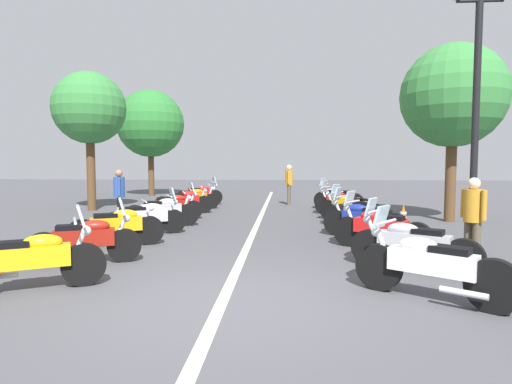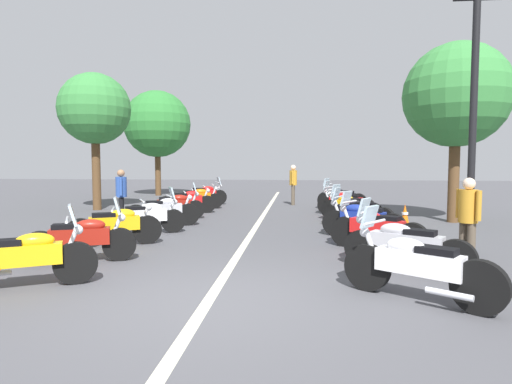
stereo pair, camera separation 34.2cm
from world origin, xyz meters
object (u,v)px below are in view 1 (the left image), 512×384
object	(u,v)px
bystander_2	(119,192)
roadside_tree_0	(453,96)
motorcycle_right_row_1	(412,244)
motorcycle_right_row_3	(363,218)
roadside_tree_1	(150,124)
motorcycle_left_row_7	(193,198)
roadside_tree_2	(89,109)
motorcycle_right_row_5	(349,207)
motorcycle_right_row_6	(342,202)
motorcycle_right_row_7	(337,198)
motorcycle_left_row_4	(162,211)
motorcycle_left_row_8	(200,194)
motorcycle_right_row_2	(379,228)
bystander_0	(289,181)
motorcycle_left_row_2	(117,226)
motorcycle_left_row_3	(146,217)
motorcycle_left_row_5	(173,205)
motorcycle_right_row_4	(357,211)
traffic_cone_1	(403,215)
bystander_1	(473,214)
motorcycle_left_row_1	(86,239)
motorcycle_left_row_6	(184,201)
motorcycle_right_row_0	(429,265)
street_lamp_twin_globe	(477,73)
motorcycle_left_row_0	(31,259)

from	to	relation	value
bystander_2	roadside_tree_0	size ratio (longest dim) A/B	0.30
motorcycle_right_row_1	motorcycle_right_row_3	size ratio (longest dim) A/B	1.00
motorcycle_right_row_3	roadside_tree_1	distance (m)	16.09
motorcycle_left_row_7	roadside_tree_2	distance (m)	5.15
motorcycle_right_row_5	bystander_2	xyz separation A→B (m)	(-1.14, 6.90, 0.49)
motorcycle_right_row_6	motorcycle_right_row_7	xyz separation A→B (m)	(1.65, -0.04, 0.02)
motorcycle_left_row_4	roadside_tree_0	size ratio (longest dim) A/B	0.38
motorcycle_left_row_8	roadside_tree_0	world-z (taller)	roadside_tree_0
motorcycle_right_row_2	motorcycle_right_row_6	world-z (taller)	motorcycle_right_row_2
motorcycle_right_row_5	bystander_0	size ratio (longest dim) A/B	1.02
motorcycle_left_row_2	motorcycle_right_row_3	distance (m)	5.74
motorcycle_left_row_3	roadside_tree_1	bearing A→B (deg)	79.84
motorcycle_right_row_7	roadside_tree_1	size ratio (longest dim) A/B	0.31
motorcycle_right_row_2	motorcycle_left_row_8	bearing A→B (deg)	-24.48
motorcycle_left_row_5	motorcycle_right_row_5	xyz separation A→B (m)	(-0.08, -5.63, 0.00)
motorcycle_right_row_4	motorcycle_right_row_5	distance (m)	1.35
motorcycle_left_row_2	motorcycle_left_row_5	xyz separation A→B (m)	(4.50, 0.00, -0.00)
motorcycle_left_row_5	traffic_cone_1	xyz separation A→B (m)	(-0.63, -7.15, -0.16)
motorcycle_left_row_3	motorcycle_right_row_2	xyz separation A→B (m)	(-1.50, -5.48, 0.01)
bystander_1	motorcycle_right_row_5	bearing A→B (deg)	-100.82
bystander_0	bystander_2	distance (m)	7.99
motorcycle_left_row_3	motorcycle_right_row_1	size ratio (longest dim) A/B	0.99
motorcycle_right_row_5	motorcycle_right_row_7	xyz separation A→B (m)	(3.21, -0.04, 0.02)
motorcycle_left_row_1	motorcycle_left_row_3	distance (m)	3.10
motorcycle_left_row_2	bystander_0	bearing A→B (deg)	40.53
motorcycle_left_row_6	bystander_1	bearing A→B (deg)	-63.46
roadside_tree_1	motorcycle_left_row_2	bearing A→B (deg)	-164.86
roadside_tree_0	roadside_tree_2	size ratio (longest dim) A/B	1.03
motorcycle_left_row_3	motorcycle_left_row_4	distance (m)	1.39
roadside_tree_2	motorcycle_left_row_1	bearing A→B (deg)	-155.21
traffic_cone_1	roadside_tree_0	distance (m)	3.97
motorcycle_left_row_4	motorcycle_right_row_1	bearing A→B (deg)	-57.91
motorcycle_left_row_8	bystander_0	bearing A→B (deg)	-18.86
traffic_cone_1	motorcycle_left_row_6	bearing A→B (deg)	73.09
motorcycle_right_row_3	bystander_0	size ratio (longest dim) A/B	1.10
motorcycle_left_row_3	motorcycle_left_row_8	bearing A→B (deg)	63.68
motorcycle_right_row_0	motorcycle_right_row_5	xyz separation A→B (m)	(7.58, -0.09, -0.02)
motorcycle_left_row_4	roadside_tree_1	world-z (taller)	roadside_tree_1
motorcycle_right_row_3	street_lamp_twin_globe	xyz separation A→B (m)	(-1.54, -1.90, 3.14)
motorcycle_right_row_6	roadside_tree_1	world-z (taller)	roadside_tree_1
motorcycle_right_row_5	bystander_2	world-z (taller)	bystander_2
motorcycle_left_row_6	bystander_2	distance (m)	3.08
motorcycle_right_row_7	bystander_0	size ratio (longest dim) A/B	1.05
motorcycle_left_row_2	traffic_cone_1	distance (m)	8.13
motorcycle_right_row_1	bystander_0	xyz separation A→B (m)	(11.11, 1.94, 0.56)
motorcycle_left_row_0	bystander_1	world-z (taller)	bystander_1
bystander_2	roadside_tree_2	size ratio (longest dim) A/B	0.31
motorcycle_left_row_8	bystander_1	distance (m)	12.43
motorcycle_left_row_8	motorcycle_right_row_4	distance (m)	8.31
motorcycle_left_row_0	motorcycle_left_row_7	distance (m)	10.69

